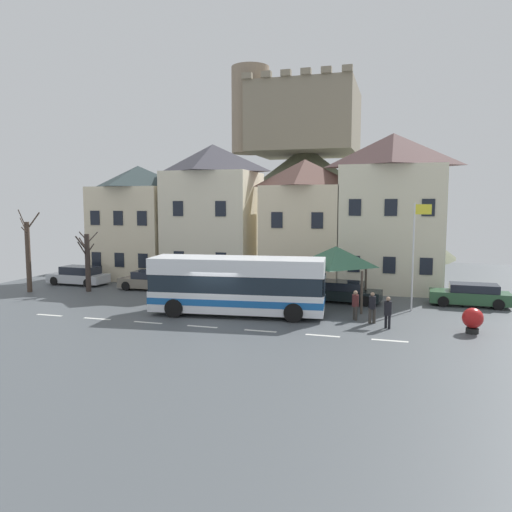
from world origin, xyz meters
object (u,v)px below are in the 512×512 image
Objects in this scene: townhouse_00 at (139,222)px; parked_car_02 at (470,295)px; townhouse_02 at (304,223)px; pedestrian_00 at (355,303)px; harbour_buoy at (473,319)px; transit_bus at (238,286)px; townhouse_01 at (213,214)px; public_bench at (340,293)px; pedestrian_01 at (388,310)px; parked_car_00 at (150,280)px; flagpole at (415,248)px; bare_tree_00 at (28,255)px; bare_tree_01 at (87,261)px; townhouse_03 at (391,212)px; bus_shelter at (336,257)px; pedestrian_02 at (372,306)px; parked_car_01 at (343,292)px; parked_car_03 at (79,276)px; hilltop_castle at (304,194)px.

parked_car_02 is (24.81, -4.95, -3.91)m from townhouse_00.
townhouse_02 reaches higher than pedestrian_00.
transit_bus is at bearing 176.96° from harbour_buoy.
public_bench is (10.52, -5.27, -4.84)m from townhouse_01.
pedestrian_01 is (1.68, -1.37, 0.04)m from pedestrian_00.
townhouse_02 is 5.88× the size of pedestrian_01.
flagpole is (17.77, -2.14, 2.94)m from parked_car_00.
townhouse_01 is at bearing 139.20° from pedestrian_00.
bare_tree_01 is (3.77, 1.29, -0.42)m from bare_tree_00.
townhouse_03 is 7.98m from bus_shelter.
townhouse_01 is 17.25m from pedestrian_02.
transit_bus reaches higher than harbour_buoy.
harbour_buoy is (6.71, -5.79, 0.04)m from parked_car_01.
townhouse_03 is at bearing 18.67° from bare_tree_01.
public_bench is at bearing 86.85° from bus_shelter.
harbour_buoy is at bearing 85.23° from parked_car_02.
flagpole is (4.14, -1.48, 2.96)m from parked_car_01.
pedestrian_02 is (7.21, 0.03, -0.70)m from transit_bus.
parked_car_03 is at bearing 177.78° from public_bench.
parked_car_03 is at bearing 173.87° from flagpole.
townhouse_02 is 1.98× the size of parked_car_01.
flagpole is at bearing 15.49° from transit_bus.
townhouse_01 is at bearing 37.94° from bare_tree_00.
flagpole is at bearing -0.52° from bus_shelter.
flagpole is at bearing -13.66° from parked_car_01.
parked_car_02 is at bearing 36.36° from flagpole.
pedestrian_02 reaches higher than pedestrian_01.
pedestrian_01 is at bearing -55.66° from bus_shelter.
pedestrian_01 reaches higher than public_bench.
hilltop_castle is at bearing 67.53° from bare_tree_00.
bare_tree_00 is (-27.86, 3.25, 1.86)m from harbour_buoy.
bus_shelter is 4.84m from pedestrian_02.
pedestrian_00 is at bearing -69.85° from parked_car_01.
townhouse_03 is 17.70m from parked_car_00.
bare_tree_01 is (-9.39, -30.53, -5.12)m from hilltop_castle.
flagpole is at bearing -68.48° from hilltop_castle.
pedestrian_02 is (19.42, -11.04, -3.68)m from townhouse_00.
hilltop_castle is 9.69× the size of bus_shelter.
townhouse_03 is 6.98× the size of pedestrian_00.
townhouse_02 is 5.78× the size of pedestrian_02.
pedestrian_01 reaches higher than parked_car_01.
townhouse_02 is 7.65m from parked_car_01.
bare_tree_00 is at bearing 164.53° from transit_bus.
parked_car_03 is at bearing 136.14° from bare_tree_01.
parked_car_00 is 2.56× the size of pedestrian_02.
townhouse_03 reaches higher than harbour_buoy.
parked_car_02 is 8.13m from pedestrian_02.
parked_car_03 is at bearing -177.19° from parked_car_01.
flagpole reaches higher than transit_bus.
public_bench is (7.81, -28.95, -6.78)m from hilltop_castle.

